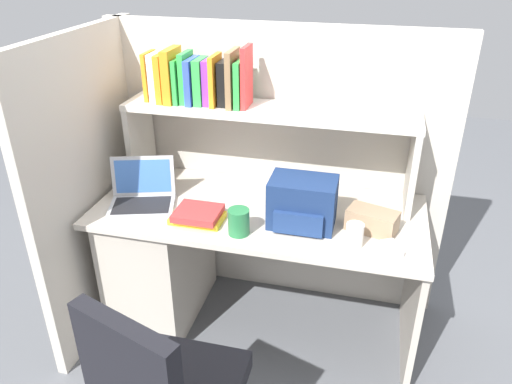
% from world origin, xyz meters
% --- Properties ---
extents(ground_plane, '(8.00, 8.00, 0.00)m').
position_xyz_m(ground_plane, '(0.00, 0.00, 0.00)').
color(ground_plane, '#595B60').
extents(desk, '(1.60, 0.70, 0.73)m').
position_xyz_m(desk, '(-0.39, 0.00, 0.40)').
color(desk, beige).
rests_on(desk, ground_plane).
extents(cubicle_partition_rear, '(1.84, 0.05, 1.55)m').
position_xyz_m(cubicle_partition_rear, '(0.00, 0.38, 0.78)').
color(cubicle_partition_rear, '#BCB5A8').
rests_on(cubicle_partition_rear, ground_plane).
extents(cubicle_partition_left, '(0.05, 1.06, 1.55)m').
position_xyz_m(cubicle_partition_left, '(-0.85, -0.05, 0.78)').
color(cubicle_partition_left, '#BCB5A8').
rests_on(cubicle_partition_left, ground_plane).
extents(overhead_hutch, '(1.44, 0.28, 0.45)m').
position_xyz_m(overhead_hutch, '(0.00, 0.20, 1.08)').
color(overhead_hutch, '#BCB7AC').
rests_on(overhead_hutch, desk).
extents(reference_books_on_shelf, '(0.52, 0.18, 0.29)m').
position_xyz_m(reference_books_on_shelf, '(-0.36, 0.20, 1.30)').
color(reference_books_on_shelf, orange).
rests_on(reference_books_on_shelf, overhead_hutch).
extents(laptop, '(0.37, 0.33, 0.22)m').
position_xyz_m(laptop, '(-0.57, -0.09, 0.78)').
color(laptop, '#B7BABF').
rests_on(laptop, desk).
extents(backpack, '(0.30, 0.22, 0.23)m').
position_xyz_m(backpack, '(0.23, -0.09, 0.84)').
color(backpack, navy).
rests_on(backpack, desk).
extents(computer_mouse, '(0.10, 0.12, 0.03)m').
position_xyz_m(computer_mouse, '(0.63, -0.22, 0.75)').
color(computer_mouse, silver).
rests_on(computer_mouse, desk).
extents(paper_cup, '(0.08, 0.08, 0.11)m').
position_xyz_m(paper_cup, '(0.47, -0.21, 0.78)').
color(paper_cup, white).
rests_on(paper_cup, desk).
extents(tissue_box, '(0.25, 0.18, 0.10)m').
position_xyz_m(tissue_box, '(0.54, -0.06, 0.78)').
color(tissue_box, '#9E7F60').
rests_on(tissue_box, desk).
extents(snack_canister, '(0.10, 0.10, 0.12)m').
position_xyz_m(snack_canister, '(-0.03, -0.24, 0.79)').
color(snack_canister, '#26723F').
rests_on(snack_canister, desk).
extents(desk_book_stack, '(0.24, 0.18, 0.06)m').
position_xyz_m(desk_book_stack, '(-0.25, -0.18, 0.76)').
color(desk_book_stack, yellow).
rests_on(desk_book_stack, desk).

